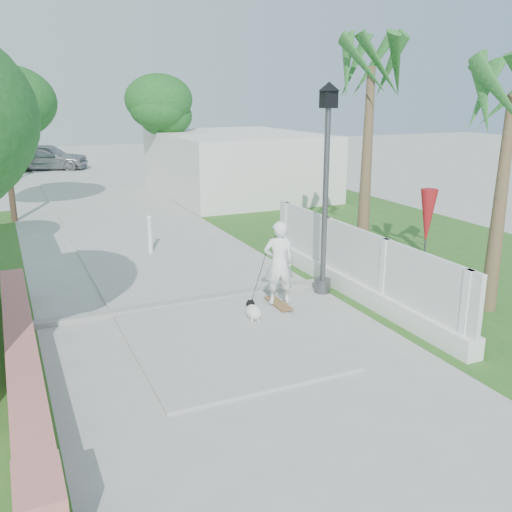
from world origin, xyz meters
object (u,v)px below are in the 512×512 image
bollard (150,234)px  skateboarder (273,267)px  patio_umbrella (427,218)px  street_lamp (326,182)px  parked_car (47,157)px  dog (253,311)px

bollard → skateboarder: bearing=-75.9°
bollard → patio_umbrella: size_ratio=0.47×
street_lamp → patio_umbrella: street_lamp is taller
skateboarder → parked_car: (-2.22, 24.56, -0.14)m
patio_umbrella → dog: 4.24m
parked_car → skateboarder: bearing=-154.8°
bollard → patio_umbrella: (4.60, -5.50, 1.10)m
bollard → patio_umbrella: bearing=-50.1°
patio_umbrella → parked_car: bearing=102.5°
skateboarder → parked_car: skateboarder is taller
street_lamp → parked_car: (-3.67, 24.06, -1.67)m
street_lamp → dog: (-2.08, -0.92, -2.21)m
bollard → dog: bearing=-83.5°
bollard → patio_umbrella: 7.25m
patio_umbrella → parked_car: 25.69m
street_lamp → patio_umbrella: size_ratio=1.93×
dog → skateboarder: bearing=41.0°
skateboarder → dog: bearing=45.5°
street_lamp → bollard: 5.56m
street_lamp → skateboarder: size_ratio=2.45×
dog → street_lamp: bearing=31.1°
bollard → parked_car: bearing=92.8°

